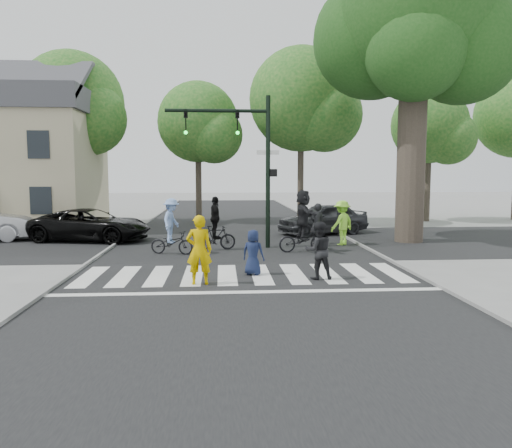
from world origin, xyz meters
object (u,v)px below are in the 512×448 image
Objects in this scene: pedestrian_child at (253,252)px; pedestrian_woman at (199,250)px; traffic_signal at (247,150)px; cyclist_mid at (215,228)px; cyclist_left at (172,230)px; eucalyptus at (415,28)px; pedestrian_adult at (319,250)px; car_suv at (91,225)px; car_grey at (323,219)px; cyclist_right at (303,224)px.

pedestrian_woman is at bearing 59.41° from pedestrian_child.
traffic_signal is 3.31m from cyclist_mid.
pedestrian_woman reaches higher than pedestrian_child.
cyclist_left is at bearing -154.94° from traffic_signal.
traffic_signal is 0.46× the size of eucalyptus.
pedestrian_adult is at bearing -45.44° from cyclist_left.
car_suv is 1.15× the size of car_grey.
cyclist_mid reaches higher than pedestrian_child.
cyclist_left reaches higher than pedestrian_child.
traffic_signal is at bearing -168.44° from eucalyptus.
cyclist_mid is (-1.24, -0.43, -3.04)m from traffic_signal.
car_suv is at bearing 159.60° from traffic_signal.
pedestrian_woman is 0.80× the size of cyclist_right.
eucalyptus is 9.63× the size of pedestrian_child.
cyclist_right reaches higher than cyclist_left.
traffic_signal is 7.24m from pedestrian_woman.
car_grey is at bearing 140.06° from eucalyptus.
traffic_signal is at bearing -98.00° from car_suv.
traffic_signal reaches higher than pedestrian_woman.
pedestrian_adult is 11.97m from car_suv.
cyclist_left is (-2.84, -1.33, -3.00)m from traffic_signal.
pedestrian_child is at bearing -90.93° from traffic_signal.
eucalyptus reaches higher than cyclist_right.
cyclist_mid is 0.47× the size of car_grey.
pedestrian_adult is at bearing -178.40° from pedestrian_child.
traffic_signal is 1.17× the size of car_suv.
cyclist_mid is at bearing -53.89° from pedestrian_child.
pedestrian_child is 0.26× the size of car_suv.
traffic_signal is 1.34× the size of car_grey.
traffic_signal is at bearing -64.45° from car_grey.
cyclist_right is at bearing -95.13° from pedestrian_child.
cyclist_mid is (0.37, 5.98, -0.09)m from pedestrian_woman.
cyclist_right is (-5.10, -2.64, -8.03)m from eucalyptus.
pedestrian_woman reaches higher than car_grey.
traffic_signal reaches higher than cyclist_mid.
traffic_signal reaches higher than cyclist_right.
traffic_signal reaches higher than car_suv.
car_suv is at bearing -60.89° from pedestrian_woman.
pedestrian_woman is at bearing -125.14° from cyclist_right.
cyclist_right is (0.35, 4.80, 0.23)m from pedestrian_adult.
traffic_signal is 3.64× the size of pedestrian_adult.
pedestrian_woman is 1.93m from pedestrian_child.
pedestrian_child is 4.65m from cyclist_right.
eucalyptus reaches higher than pedestrian_woman.
pedestrian_child is at bearing -55.03° from cyclist_left.
traffic_signal is 6.93m from pedestrian_adult.
eucalyptus reaches higher than car_suv.
eucalyptus is at bearing -129.77° from pedestrian_adult.
pedestrian_adult is at bearing -126.27° from eucalyptus.
traffic_signal is 7.86m from car_suv.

